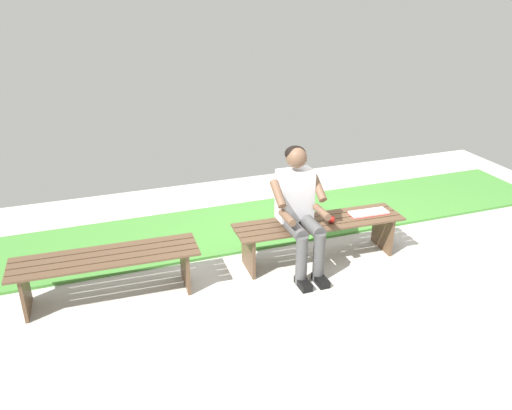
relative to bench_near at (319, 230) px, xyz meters
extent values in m
cube|color=beige|center=(1.04, 1.00, -0.35)|extent=(10.00, 7.00, 0.04)
cube|color=#478C38|center=(1.04, -0.97, -0.32)|extent=(9.00, 1.21, 0.03)
cube|color=brown|center=(-0.01, -0.17, 0.09)|extent=(1.74, 0.16, 0.02)
cube|color=brown|center=(0.00, -0.06, 0.09)|extent=(1.74, 0.16, 0.02)
cube|color=brown|center=(0.00, 0.06, 0.09)|extent=(1.74, 0.16, 0.02)
cube|color=brown|center=(0.01, 0.17, 0.09)|extent=(1.74, 0.16, 0.02)
cube|color=brown|center=(-0.75, 0.03, -0.13)|extent=(0.04, 0.39, 0.41)
cube|color=brown|center=(0.75, -0.03, -0.13)|extent=(0.04, 0.39, 0.41)
cube|color=brown|center=(2.08, -0.17, 0.09)|extent=(1.63, 0.15, 0.02)
cube|color=brown|center=(2.09, -0.06, 0.09)|extent=(1.63, 0.15, 0.02)
cube|color=brown|center=(2.09, 0.06, 0.09)|extent=(1.63, 0.15, 0.02)
cube|color=brown|center=(2.10, 0.17, 0.09)|extent=(1.63, 0.15, 0.02)
cube|color=brown|center=(1.40, 0.02, -0.13)|extent=(0.04, 0.39, 0.41)
cube|color=brown|center=(2.78, -0.02, -0.13)|extent=(0.04, 0.39, 0.41)
cube|color=silver|center=(0.27, -0.02, 0.42)|extent=(0.34, 0.20, 0.50)
sphere|color=brown|center=(0.27, -0.01, 0.80)|extent=(0.20, 0.20, 0.20)
ellipsoid|color=black|center=(0.27, -0.04, 0.83)|extent=(0.20, 0.19, 0.15)
cylinder|color=#4C4C4C|center=(0.18, 0.18, 0.17)|extent=(0.13, 0.40, 0.13)
cylinder|color=#4C4C4C|center=(0.36, 0.18, 0.17)|extent=(0.13, 0.40, 0.13)
cylinder|color=#4C4C4C|center=(0.18, 0.38, -0.08)|extent=(0.11, 0.11, 0.50)
cube|color=black|center=(0.18, 0.44, -0.30)|extent=(0.10, 0.22, 0.07)
cylinder|color=#4C4C4C|center=(0.36, 0.38, -0.08)|extent=(0.11, 0.11, 0.50)
cube|color=black|center=(0.36, 0.44, -0.30)|extent=(0.10, 0.22, 0.07)
cylinder|color=brown|center=(0.06, 0.06, 0.49)|extent=(0.08, 0.28, 0.23)
cylinder|color=brown|center=(0.09, 0.22, 0.31)|extent=(0.07, 0.26, 0.07)
cylinder|color=brown|center=(0.48, 0.06, 0.49)|extent=(0.08, 0.28, 0.23)
cylinder|color=brown|center=(0.45, 0.22, 0.31)|extent=(0.07, 0.26, 0.07)
sphere|color=red|center=(-0.09, 0.07, 0.14)|extent=(0.07, 0.07, 0.07)
cube|color=white|center=(-0.66, 0.02, 0.11)|extent=(0.21, 0.16, 0.02)
cube|color=white|center=(-0.46, 0.01, 0.11)|extent=(0.21, 0.16, 0.02)
cube|color=red|center=(-0.56, 0.01, 0.10)|extent=(0.42, 0.17, 0.01)
camera|label=1|loc=(2.16, 4.15, 2.34)|focal=35.91mm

